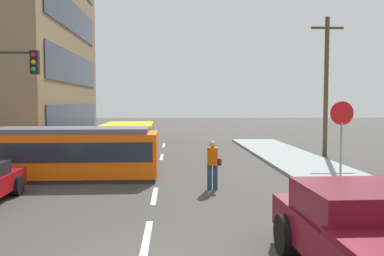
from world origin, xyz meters
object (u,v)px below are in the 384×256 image
object	(u,v)px
parked_sedan_far	(55,151)
traffic_light_mast	(1,89)
streetcar_tram	(70,152)
utility_pole_mid	(326,84)
pickup_truck_parked	(374,239)
pedestrian_crossing	(213,162)
stop_sign	(342,127)
city_bus	(128,139)

from	to	relation	value
parked_sedan_far	traffic_light_mast	size ratio (longest dim) A/B	0.93
streetcar_tram	utility_pole_mid	distance (m)	14.34
pickup_truck_parked	traffic_light_mast	bearing A→B (deg)	137.41
streetcar_tram	pickup_truck_parked	size ratio (longest dim) A/B	1.36
parked_sedan_far	traffic_light_mast	xyz separation A→B (m)	(-0.41, -5.10, 2.82)
pedestrian_crossing	stop_sign	world-z (taller)	stop_sign
streetcar_tram	city_bus	distance (m)	5.48
streetcar_tram	traffic_light_mast	world-z (taller)	traffic_light_mast
parked_sedan_far	city_bus	bearing A→B (deg)	19.93
city_bus	stop_sign	distance (m)	11.48
streetcar_tram	pedestrian_crossing	size ratio (longest dim) A/B	4.09
city_bus	utility_pole_mid	xyz separation A→B (m)	(10.86, 1.00, 2.95)
pedestrian_crossing	parked_sedan_far	bearing A→B (deg)	138.50
stop_sign	city_bus	bearing A→B (deg)	132.63
pedestrian_crossing	pickup_truck_parked	bearing A→B (deg)	-76.00
stop_sign	traffic_light_mast	bearing A→B (deg)	169.86
pedestrian_crossing	traffic_light_mast	bearing A→B (deg)	171.07
pedestrian_crossing	traffic_light_mast	xyz separation A→B (m)	(-7.50, 1.18, 2.50)
pedestrian_crossing	pickup_truck_parked	distance (m)	7.64
city_bus	pickup_truck_parked	world-z (taller)	city_bus
traffic_light_mast	pedestrian_crossing	bearing A→B (deg)	-8.93
stop_sign	traffic_light_mast	xyz separation A→B (m)	(-11.57, 2.07, 1.25)
pedestrian_crossing	utility_pole_mid	size ratio (longest dim) A/B	0.22
utility_pole_mid	city_bus	bearing A→B (deg)	-174.72
traffic_light_mast	utility_pole_mid	distance (m)	16.44
parked_sedan_far	traffic_light_mast	world-z (taller)	traffic_light_mast
parked_sedan_far	utility_pole_mid	distance (m)	14.86
pedestrian_crossing	traffic_light_mast	world-z (taller)	traffic_light_mast
parked_sedan_far	stop_sign	distance (m)	13.36
traffic_light_mast	utility_pole_mid	world-z (taller)	utility_pole_mid
pedestrian_crossing	streetcar_tram	bearing A→B (deg)	156.76
city_bus	streetcar_tram	bearing A→B (deg)	-108.27
streetcar_tram	parked_sedan_far	bearing A→B (deg)	113.34
pedestrian_crossing	pickup_truck_parked	xyz separation A→B (m)	(1.85, -7.41, -0.15)
pickup_truck_parked	utility_pole_mid	world-z (taller)	utility_pole_mid
pedestrian_crossing	parked_sedan_far	size ratio (longest dim) A/B	0.36
pickup_truck_parked	parked_sedan_far	size ratio (longest dim) A/B	1.09
traffic_light_mast	utility_pole_mid	size ratio (longest dim) A/B	0.65
pedestrian_crossing	utility_pole_mid	xyz separation A→B (m)	(7.20, 8.52, 3.08)
parked_sedan_far	pickup_truck_parked	bearing A→B (deg)	-56.85
stop_sign	pedestrian_crossing	bearing A→B (deg)	167.66
streetcar_tram	utility_pole_mid	bearing A→B (deg)	26.27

